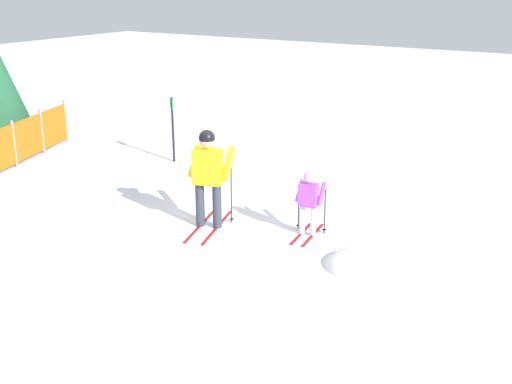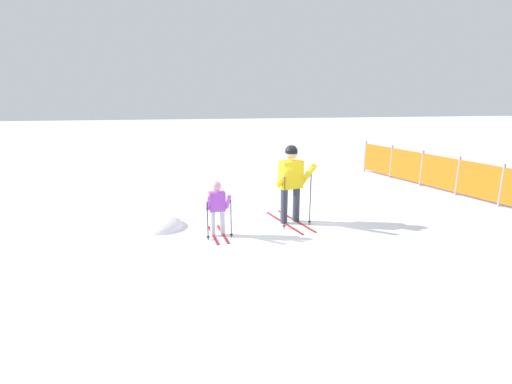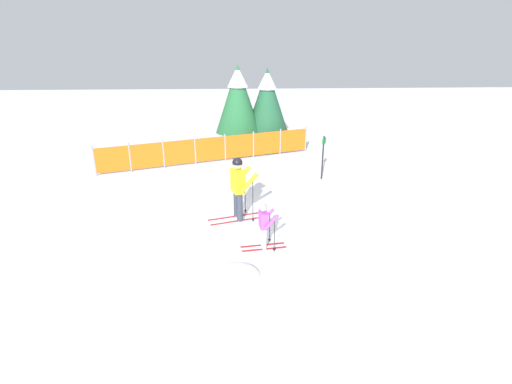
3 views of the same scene
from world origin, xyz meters
TOP-DOWN VIEW (x-y plane):
  - ground_plane at (0.00, 0.00)m, footprint 60.00×60.00m
  - skier_adult at (-0.12, 0.14)m, footprint 1.69×0.91m
  - skier_child at (0.46, -1.52)m, footprint 1.10×0.54m
  - safety_fence at (-1.21, 5.52)m, footprint 8.19×3.02m
  - snow_mound at (-0.23, -2.72)m, footprint 1.06×0.90m

SIDE VIEW (x-z plane):
  - ground_plane at x=0.00m, z-range 0.00..0.00m
  - snow_mound at x=-0.23m, z-range -0.21..0.21m
  - safety_fence at x=-1.21m, z-range 0.00..1.10m
  - skier_child at x=0.46m, z-range 0.09..1.24m
  - skier_adult at x=-0.12m, z-range 0.17..1.93m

